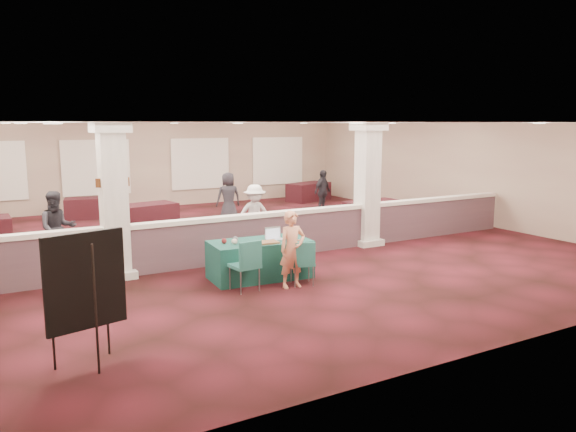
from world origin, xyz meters
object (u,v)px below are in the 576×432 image
attendee_c (323,192)px  attendee_a (57,229)px  woman (292,249)px  far_table_front_center (213,233)px  conf_chair_main (303,260)px  easel_board (85,283)px  far_table_back_left (92,208)px  attendee_d (228,197)px  attendee_b (255,215)px  far_table_front_right (373,212)px  near_table (260,259)px  far_table_back_center (144,217)px  far_table_back_right (309,192)px  conf_chair_side (247,261)px

attendee_c → attendee_a: bearing=175.8°
woman → attendee_c: size_ratio=0.98×
far_table_front_center → conf_chair_main: bearing=-87.3°
easel_board → attendee_a: 5.99m
far_table_back_left → attendee_a: (-1.90, -6.30, 0.50)m
easel_board → far_table_front_center: 7.42m
attendee_c → attendee_d: 3.62m
attendee_a → attendee_d: attendee_a is taller
easel_board → attendee_b: size_ratio=1.14×
woman → far_table_front_right: size_ratio=0.82×
far_table_front_right → attendee_a: size_ratio=1.09×
easel_board → attendee_d: size_ratio=1.12×
woman → attendee_b: size_ratio=0.95×
far_table_front_right → attendee_b: attendee_b is taller
attendee_d → far_table_front_center: bearing=67.3°
woman → far_table_front_center: size_ratio=0.89×
easel_board → attendee_c: 13.38m
near_table → attendee_b: 3.32m
easel_board → far_table_front_center: easel_board is taller
near_table → easel_board: (-3.92, -2.76, 0.76)m
far_table_front_right → far_table_back_center: 7.14m
far_table_front_right → attendee_b: bearing=-169.7°
near_table → far_table_back_center: near_table is taller
near_table → far_table_front_right: near_table is taller
conf_chair_main → far_table_front_right: size_ratio=0.48×
woman → far_table_back_center: 7.57m
near_table → far_table_back_left: 9.63m
attendee_a → conf_chair_main: bearing=-47.3°
woman → far_table_back_left: bearing=100.7°
easel_board → woman: size_ratio=1.20×
woman → far_table_back_right: (6.83, 10.42, -0.38)m
near_table → woman: size_ratio=1.35×
near_table → attendee_a: size_ratio=1.21×
far_table_back_left → far_table_back_center: size_ratio=0.90×
conf_chair_side → attendee_c: 9.64m
easel_board → far_table_back_right: (10.99, 12.26, -0.78)m
attendee_b → far_table_back_left: bearing=126.0°
woman → conf_chair_side: bearing=169.4°
attendee_c → attendee_d: (-3.62, 0.05, 0.03)m
conf_chair_main → conf_chair_side: bearing=-171.7°
conf_chair_main → woman: 0.33m
conf_chair_main → attendee_a: bearing=151.6°
near_table → far_table_front_right: (6.00, 3.84, -0.02)m
attendee_b → far_table_front_center: bearing=176.1°
near_table → attendee_b: attendee_b is taller
attendee_d → conf_chair_side: bearing=76.3°
attendee_b → woman: bearing=-94.5°
attendee_a → attendee_d: 6.53m
far_table_front_center → far_table_back_left: same height
far_table_front_center → attendee_b: (1.09, -0.30, 0.45)m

